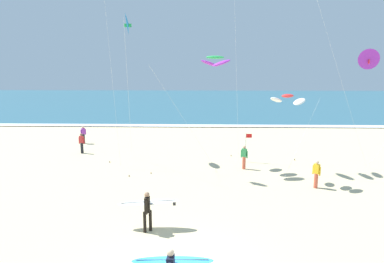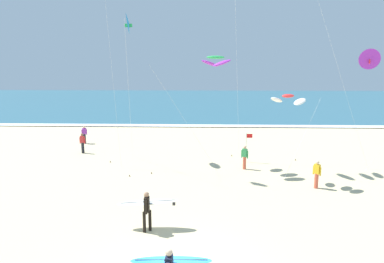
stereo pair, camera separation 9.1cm
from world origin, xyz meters
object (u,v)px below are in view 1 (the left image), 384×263
object	(u,v)px
surfer_trailing	(148,205)
bystander_red_top	(82,143)
bystander_purple_top	(83,135)
bystander_green_top	(244,157)
lifeguard_flag	(246,145)
kite_delta_violet_mid	(369,60)
kite_delta_cobalt_close	(128,24)
bystander_yellow_top	(316,174)
kite_arc_scarlet_far	(288,99)
kite_arc_emerald_near	(215,61)

from	to	relation	value
surfer_trailing	bystander_red_top	xyz separation A→B (m)	(-7.19, 12.74, -0.24)
bystander_purple_top	bystander_red_top	world-z (taller)	same
bystander_green_top	lifeguard_flag	bearing A→B (deg)	78.55
bystander_purple_top	bystander_red_top	xyz separation A→B (m)	(1.05, -3.47, 0.00)
kite_delta_violet_mid	lifeguard_flag	world-z (taller)	kite_delta_violet_mid
kite_delta_cobalt_close	bystander_yellow_top	size ratio (longest dim) A/B	6.56
kite_delta_cobalt_close	bystander_purple_top	xyz separation A→B (m)	(-5.20, 4.54, -8.85)
bystander_purple_top	bystander_yellow_top	bearing A→B (deg)	-32.96
kite_arc_scarlet_far	lifeguard_flag	bearing A→B (deg)	111.76
kite_arc_scarlet_far	bystander_yellow_top	world-z (taller)	kite_arc_scarlet_far
kite_arc_emerald_near	bystander_purple_top	world-z (taller)	kite_arc_emerald_near
bystander_green_top	kite_arc_emerald_near	bearing A→B (deg)	169.65
kite_arc_scarlet_far	kite_delta_violet_mid	bearing A→B (deg)	2.64
bystander_red_top	bystander_yellow_top	distance (m)	17.47
bystander_yellow_top	bystander_green_top	world-z (taller)	same
kite_arc_scarlet_far	lifeguard_flag	world-z (taller)	kite_arc_scarlet_far
surfer_trailing	bystander_red_top	size ratio (longest dim) A/B	1.64
bystander_purple_top	lifeguard_flag	bearing A→B (deg)	-22.38
kite_arc_emerald_near	kite_delta_cobalt_close	xyz separation A→B (m)	(-6.07, 2.48, 2.62)
bystander_yellow_top	lifeguard_flag	size ratio (longest dim) A/B	0.76
bystander_yellow_top	bystander_green_top	bearing A→B (deg)	135.37
kite_delta_violet_mid	bystander_green_top	world-z (taller)	kite_delta_violet_mid
surfer_trailing	kite_delta_cobalt_close	bearing A→B (deg)	104.56
bystander_purple_top	surfer_trailing	bearing A→B (deg)	-63.07
lifeguard_flag	kite_arc_emerald_near	bearing A→B (deg)	-149.00
kite_delta_violet_mid	bystander_purple_top	bearing A→B (deg)	153.97
kite_arc_scarlet_far	bystander_yellow_top	distance (m)	4.48
surfer_trailing	bystander_yellow_top	bearing A→B (deg)	31.53
bystander_green_top	lifeguard_flag	xyz separation A→B (m)	(0.36, 1.77, 0.45)
kite_arc_emerald_near	kite_delta_violet_mid	size ratio (longest dim) A/B	0.96
kite_delta_cobalt_close	bystander_yellow_top	distance (m)	15.96
surfer_trailing	bystander_green_top	size ratio (longest dim) A/B	1.64
surfer_trailing	kite_delta_cobalt_close	size ratio (longest dim) A/B	0.25
kite_delta_violet_mid	kite_arc_scarlet_far	size ratio (longest dim) A/B	1.49
bystander_green_top	lifeguard_flag	world-z (taller)	lifeguard_flag
bystander_purple_top	bystander_red_top	bearing A→B (deg)	-73.22
kite_arc_scarlet_far	bystander_red_top	world-z (taller)	kite_arc_scarlet_far
bystander_purple_top	kite_arc_scarlet_far	bearing A→B (deg)	-32.76
bystander_purple_top	kite_delta_cobalt_close	bearing A→B (deg)	-41.08
kite_arc_scarlet_far	lifeguard_flag	distance (m)	5.83
kite_delta_violet_mid	bystander_red_top	size ratio (longest dim) A/B	4.84
bystander_red_top	bystander_green_top	xyz separation A→B (m)	(12.21, -3.91, 0.00)
surfer_trailing	lifeguard_flag	world-z (taller)	lifeguard_flag
surfer_trailing	bystander_red_top	distance (m)	14.63
bystander_red_top	lifeguard_flag	bearing A→B (deg)	-9.63
kite_delta_cobalt_close	bystander_purple_top	world-z (taller)	kite_delta_cobalt_close
bystander_purple_top	lifeguard_flag	world-z (taller)	lifeguard_flag
kite_delta_violet_mid	lifeguard_flag	xyz separation A→B (m)	(-6.14, 4.04, -5.82)
surfer_trailing	bystander_red_top	bearing A→B (deg)	119.43
kite_delta_violet_mid	kite_delta_cobalt_close	bearing A→B (deg)	160.65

